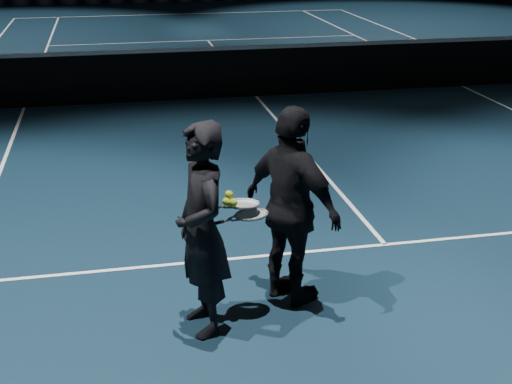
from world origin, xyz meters
The scene contains 9 objects.
floor centered at (0.00, 0.00, 0.00)m, with size 36.00×36.00×0.00m, color black.
court_lines centered at (0.00, 0.00, 0.00)m, with size 10.98×23.78×0.01m, color white, non-canonical shape.
net_mesh centered at (0.00, 0.00, 0.45)m, with size 12.80×0.02×0.86m, color black.
net_tape centered at (0.00, 0.00, 0.92)m, with size 12.80×0.03×0.07m, color white.
player_a centered at (-2.01, -7.56, 0.86)m, with size 0.63×0.41×1.73m, color black.
player_b centered at (-1.21, -7.26, 0.86)m, with size 1.01×0.42×1.73m, color black.
racket_lower centered at (-1.58, -7.40, 0.89)m, with size 0.68×0.22×0.03m, color black, non-canonical shape.
racket_upper centered at (-1.65, -7.38, 0.98)m, with size 0.68×0.22×0.03m, color black, non-canonical shape.
tennis_balls centered at (-1.77, -7.46, 1.06)m, with size 0.12×0.10×0.12m, color yellow, non-canonical shape.
Camera 1 is at (-2.61, -12.54, 3.13)m, focal length 50.00 mm.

